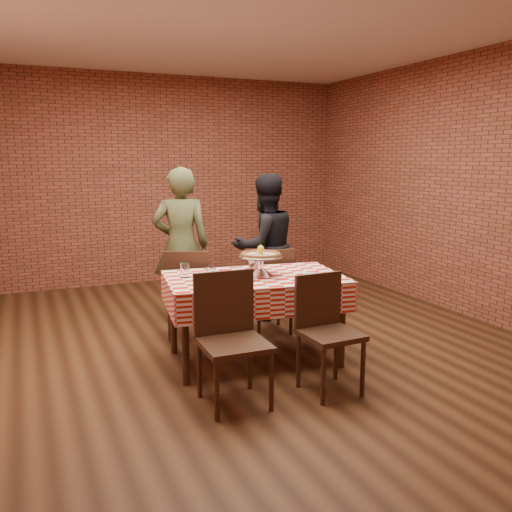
% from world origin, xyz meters
% --- Properties ---
extents(ground, '(6.00, 6.00, 0.00)m').
position_xyz_m(ground, '(0.00, 0.00, 0.00)').
color(ground, black).
rests_on(ground, ground).
extents(back_wall, '(5.50, 0.00, 5.50)m').
position_xyz_m(back_wall, '(0.00, 3.00, 1.45)').
color(back_wall, brown).
rests_on(back_wall, ground).
extents(table, '(1.59, 1.08, 0.75)m').
position_xyz_m(table, '(0.01, -0.44, 0.38)').
color(table, '#382114').
rests_on(table, ground).
extents(tablecloth, '(1.63, 1.12, 0.26)m').
position_xyz_m(tablecloth, '(0.01, -0.44, 0.63)').
color(tablecloth, red).
rests_on(tablecloth, table).
extents(pizza_stand, '(0.52, 0.52, 0.17)m').
position_xyz_m(pizza_stand, '(0.07, -0.44, 0.85)').
color(pizza_stand, silver).
rests_on(pizza_stand, tablecloth).
extents(pizza, '(0.46, 0.46, 0.03)m').
position_xyz_m(pizza, '(0.07, -0.44, 0.94)').
color(pizza, '#CCB78A').
rests_on(pizza, pizza_stand).
extents(lemon, '(0.08, 0.08, 0.08)m').
position_xyz_m(lemon, '(0.07, -0.44, 0.98)').
color(lemon, yellow).
rests_on(lemon, pizza).
extents(water_glass_left, '(0.09, 0.09, 0.12)m').
position_xyz_m(water_glass_left, '(-0.40, -0.49, 0.82)').
color(water_glass_left, white).
rests_on(water_glass_left, tablecloth).
extents(water_glass_right, '(0.09, 0.09, 0.12)m').
position_xyz_m(water_glass_right, '(-0.55, -0.24, 0.82)').
color(water_glass_right, white).
rests_on(water_glass_right, tablecloth).
extents(side_plate, '(0.19, 0.19, 0.01)m').
position_xyz_m(side_plate, '(0.48, -0.61, 0.76)').
color(side_plate, white).
rests_on(side_plate, tablecloth).
extents(sweetener_packet_a, '(0.06, 0.05, 0.00)m').
position_xyz_m(sweetener_packet_a, '(0.57, -0.72, 0.76)').
color(sweetener_packet_a, white).
rests_on(sweetener_packet_a, tablecloth).
extents(sweetener_packet_b, '(0.06, 0.05, 0.00)m').
position_xyz_m(sweetener_packet_b, '(0.55, -0.69, 0.76)').
color(sweetener_packet_b, white).
rests_on(sweetener_packet_b, tablecloth).
extents(condiment_caddy, '(0.12, 0.11, 0.13)m').
position_xyz_m(condiment_caddy, '(0.12, -0.19, 0.83)').
color(condiment_caddy, silver).
rests_on(condiment_caddy, tablecloth).
extents(chair_near_left, '(0.47, 0.47, 0.94)m').
position_xyz_m(chair_near_left, '(-0.47, -1.18, 0.47)').
color(chair_near_left, '#382114').
rests_on(chair_near_left, ground).
extents(chair_near_right, '(0.43, 0.43, 0.89)m').
position_xyz_m(chair_near_right, '(0.27, -1.27, 0.44)').
color(chair_near_right, '#382114').
rests_on(chair_near_right, ground).
extents(chair_far_left, '(0.55, 0.55, 0.89)m').
position_xyz_m(chair_far_left, '(-0.32, 0.41, 0.45)').
color(chair_far_left, '#382114').
rests_on(chair_far_left, ground).
extents(chair_far_right, '(0.43, 0.43, 0.88)m').
position_xyz_m(chair_far_right, '(0.46, 0.22, 0.44)').
color(chair_far_right, '#382114').
rests_on(chair_far_right, ground).
extents(diner_olive, '(0.69, 0.53, 1.67)m').
position_xyz_m(diner_olive, '(-0.24, 0.98, 0.83)').
color(diner_olive, '#4D5430').
rests_on(diner_olive, ground).
extents(diner_black, '(0.83, 0.68, 1.59)m').
position_xyz_m(diner_black, '(0.64, 0.73, 0.80)').
color(diner_black, black).
rests_on(diner_black, ground).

